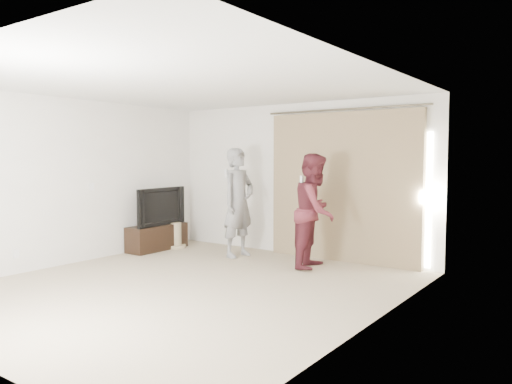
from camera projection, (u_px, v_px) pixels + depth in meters
floor at (187, 287)px, 6.45m from camera, size 5.50×5.50×0.00m
wall_back at (297, 179)px, 8.59m from camera, size 5.00×0.04×2.60m
wall_left at (69, 182)px, 7.81m from camera, size 0.04×5.50×2.60m
ceiling at (185, 84)px, 6.26m from camera, size 5.00×5.50×0.01m
curtain at (343, 187)px, 8.01m from camera, size 2.80×0.11×2.46m
tv_console at (157, 237)px, 9.06m from camera, size 0.41×1.18×0.45m
tv at (157, 206)px, 9.02m from camera, size 0.24×1.19×0.68m
scratching_post at (176, 238)px, 9.22m from camera, size 0.36×0.36×0.47m
person_man at (238, 202)px, 8.41m from camera, size 0.50×0.70×1.83m
person_woman at (315, 211)px, 7.56m from camera, size 0.81×0.96×1.74m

